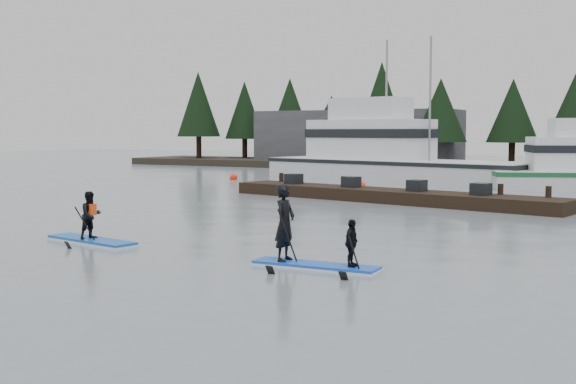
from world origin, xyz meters
The scene contains 10 objects.
ground centered at (0.00, 0.00, 0.00)m, with size 160.00×160.00×0.00m, color slate.
far_shore centered at (0.00, 42.00, 0.30)m, with size 70.00×8.00×0.60m, color #2D281E.
treeline centered at (0.00, 42.00, 0.00)m, with size 60.00×4.00×8.00m, color black, non-canonical shape.
waterfront_building centered at (-14.00, 44.00, 2.50)m, with size 18.00×6.00×5.00m, color #4C4C51.
fishing_boat_large centered at (-5.12, 29.05, 0.78)m, with size 18.74×8.82×10.15m.
floating_dock centered at (0.13, 15.04, 0.28)m, with size 16.50×2.20×0.55m, color black.
buoy_b centered at (-3.58, 20.59, 0.00)m, with size 0.59×0.59×0.59m, color #FF250C.
buoy_a centered at (-14.11, 24.07, 0.00)m, with size 0.49×0.49×0.49m, color #FF250C.
paddleboard_solo centered at (-2.88, -0.40, 0.52)m, with size 3.28×1.35×1.90m.
paddleboard_duo centered at (4.17, -0.71, 0.71)m, with size 3.05×1.15×2.46m.
Camera 1 is at (11.93, -15.54, 3.19)m, focal length 45.00 mm.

